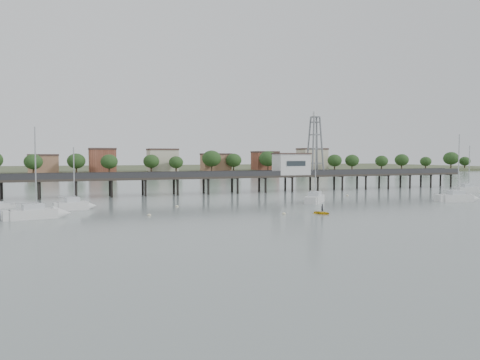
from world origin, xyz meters
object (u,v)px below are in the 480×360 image
at_px(sailboat_a, 43,213).
at_px(yellow_dinghy, 322,214).
at_px(lattice_tower, 315,146).
at_px(sailboat_b, 78,206).
at_px(white_tender, 4,206).
at_px(pier, 191,177).
at_px(sailboat_c, 316,199).
at_px(sailboat_e, 471,190).
at_px(sailboat_d, 462,198).

relative_size(sailboat_a, yellow_dinghy, 4.85).
xyz_separation_m(lattice_tower, sailboat_b, (-56.08, -22.53, -10.44)).
xyz_separation_m(sailboat_b, white_tender, (-11.29, 6.49, -0.28)).
distance_m(pier, white_tender, 39.44).
height_order(sailboat_c, sailboat_e, sailboat_c).
xyz_separation_m(sailboat_d, sailboat_a, (-73.59, 1.99, 0.00)).
xyz_separation_m(sailboat_a, yellow_dinghy, (38.72, -9.50, -0.64)).
xyz_separation_m(sailboat_a, sailboat_b, (4.76, 8.98, 0.02)).
xyz_separation_m(lattice_tower, sailboat_c, (-13.98, -25.10, -10.46)).
distance_m(sailboat_e, sailboat_b, 87.66).
height_order(pier, sailboat_b, sailboat_b).
bearing_deg(pier, yellow_dinghy, -77.11).
bearing_deg(sailboat_c, yellow_dinghy, -165.26).
bearing_deg(lattice_tower, sailboat_e, -29.94).
bearing_deg(sailboat_c, sailboat_d, -65.59).
bearing_deg(white_tender, sailboat_b, -38.24).
height_order(white_tender, yellow_dinghy, yellow_dinghy).
bearing_deg(sailboat_b, sailboat_c, -17.88).
bearing_deg(sailboat_c, pier, 76.78).
distance_m(sailboat_d, sailboat_c, 28.01).
relative_size(lattice_tower, sailboat_d, 1.16).
bearing_deg(lattice_tower, sailboat_a, -152.62).
xyz_separation_m(sailboat_c, white_tender, (-53.40, 9.06, -0.26)).
relative_size(pier, sailboat_a, 11.26).
xyz_separation_m(sailboat_c, sailboat_e, (45.44, 6.98, 0.01)).
bearing_deg(sailboat_a, yellow_dinghy, -26.68).
bearing_deg(sailboat_a, sailboat_d, -14.45).
relative_size(lattice_tower, sailboat_c, 1.13).
height_order(lattice_tower, white_tender, lattice_tower).
bearing_deg(sailboat_e, sailboat_a, -160.80).
distance_m(lattice_tower, sailboat_c, 30.57).
bearing_deg(sailboat_d, lattice_tower, 120.61).
height_order(lattice_tower, sailboat_e, lattice_tower).
height_order(pier, sailboat_e, sailboat_e).
bearing_deg(yellow_dinghy, sailboat_a, 145.68).
bearing_deg(pier, sailboat_b, -137.49).
distance_m(pier, yellow_dinghy, 42.23).
bearing_deg(sailboat_e, pier, 174.89).
bearing_deg(lattice_tower, sailboat_b, -158.11).
height_order(sailboat_c, sailboat_b, sailboat_c).
xyz_separation_m(sailboat_d, white_tender, (-80.12, 17.46, -0.26)).
relative_size(sailboat_c, sailboat_b, 1.31).
height_order(sailboat_d, sailboat_c, sailboat_c).
xyz_separation_m(lattice_tower, sailboat_e, (31.46, -18.12, -10.45)).
bearing_deg(sailboat_d, sailboat_b, -179.27).
distance_m(pier, lattice_tower, 32.34).
bearing_deg(yellow_dinghy, sailboat_c, 42.34).
relative_size(sailboat_d, yellow_dinghy, 4.86).
relative_size(pier, white_tender, 45.47).
height_order(sailboat_d, yellow_dinghy, sailboat_d).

